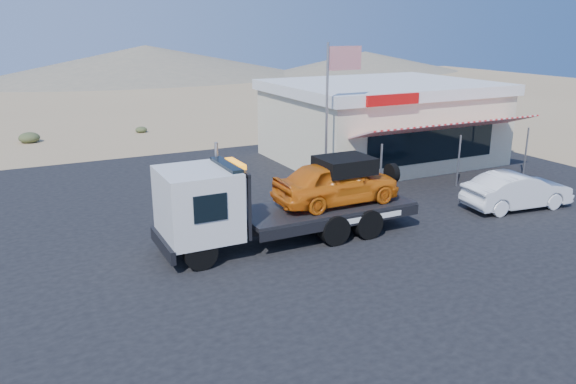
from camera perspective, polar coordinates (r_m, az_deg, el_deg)
name	(u,v)px	position (r m, az deg, el deg)	size (l,w,h in m)	color
ground	(265,257)	(16.81, -2.39, -6.66)	(120.00, 120.00, 0.00)	#A1835B
asphalt_lot	(281,217)	(20.13, -0.72, -2.60)	(32.00, 24.00, 0.02)	black
tow_truck	(284,196)	(17.56, -0.41, -0.42)	(8.27, 2.45, 2.76)	black
white_sedan	(517,191)	(22.60, 22.25, 0.13)	(1.44, 4.14, 1.36)	silver
jerky_store	(380,121)	(28.91, 9.38, 7.17)	(10.40, 9.97, 3.90)	beige
flagpole	(332,103)	(21.91, 4.50, 9.05)	(1.55, 0.10, 6.00)	#99999E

